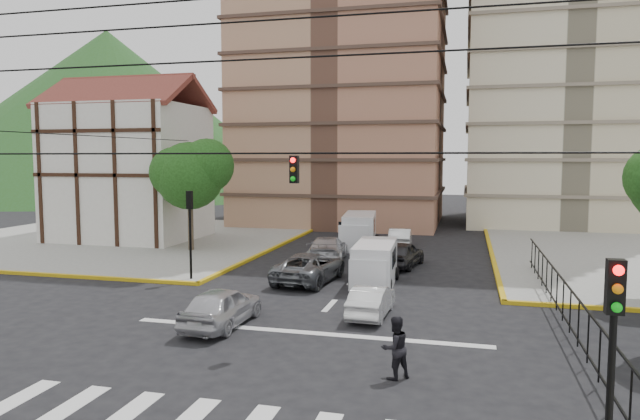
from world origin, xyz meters
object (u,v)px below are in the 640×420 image
(car_silver_front_left, at_px, (222,306))
(traffic_light_nw, at_px, (190,220))
(traffic_light_se, at_px, (612,346))
(van_right_lane, at_px, (374,265))
(van_left_lane, at_px, (359,232))
(car_white_front_right, at_px, (371,301))
(pedestrian_crosswalk, at_px, (395,348))

(car_silver_front_left, bearing_deg, traffic_light_nw, -52.99)
(traffic_light_se, xyz_separation_m, car_silver_front_left, (-10.98, 9.01, -2.38))
(traffic_light_nw, relative_size, van_right_lane, 0.94)
(traffic_light_se, distance_m, van_left_lane, 29.72)
(traffic_light_se, distance_m, car_white_front_right, 13.33)
(van_left_lane, bearing_deg, car_silver_front_left, -101.53)
(traffic_light_se, relative_size, pedestrian_crosswalk, 2.47)
(van_left_lane, xyz_separation_m, car_silver_front_left, (-1.57, -19.11, -0.41))
(traffic_light_se, xyz_separation_m, van_left_lane, (-9.41, 28.12, -1.97))
(van_right_lane, relative_size, car_silver_front_left, 1.08)
(traffic_light_se, bearing_deg, traffic_light_nw, 135.00)
(van_left_lane, bearing_deg, car_white_front_right, -84.65)
(traffic_light_nw, xyz_separation_m, pedestrian_crosswalk, (11.40, -10.03, -2.22))
(van_right_lane, distance_m, pedestrian_crosswalk, 11.59)
(pedestrian_crosswalk, bearing_deg, traffic_light_nw, -82.35)
(traffic_light_nw, distance_m, car_silver_front_left, 8.39)
(traffic_light_se, xyz_separation_m, car_white_front_right, (-5.86, 11.71, -2.50))
(van_left_lane, height_order, car_silver_front_left, van_left_lane)
(traffic_light_se, bearing_deg, car_white_front_right, 116.61)
(pedestrian_crosswalk, bearing_deg, traffic_light_se, 85.96)
(car_white_front_right, bearing_deg, traffic_light_nw, -19.59)
(van_left_lane, bearing_deg, van_right_lane, -82.64)
(van_right_lane, distance_m, van_left_lane, 11.56)
(traffic_light_se, distance_m, car_silver_front_left, 14.40)
(van_right_lane, distance_m, car_white_front_right, 5.27)
(pedestrian_crosswalk, bearing_deg, car_silver_front_left, -67.89)
(van_right_lane, bearing_deg, traffic_light_se, -71.48)
(pedestrian_crosswalk, bearing_deg, van_right_lane, -119.18)
(car_white_front_right, bearing_deg, car_silver_front_left, 30.02)
(van_right_lane, xyz_separation_m, pedestrian_crosswalk, (2.38, -11.34, -0.12))
(van_right_lane, height_order, pedestrian_crosswalk, van_right_lane)
(traffic_light_nw, xyz_separation_m, van_right_lane, (9.02, 1.32, -2.10))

